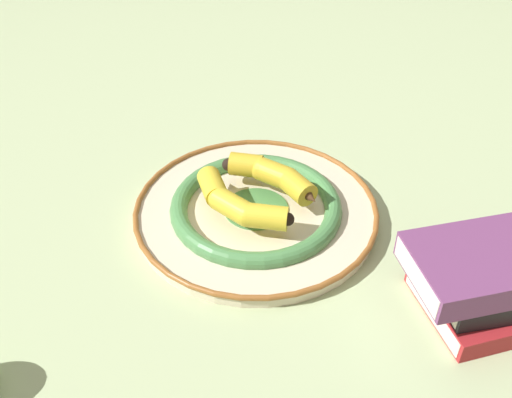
{
  "coord_description": "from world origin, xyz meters",
  "views": [
    {
      "loc": [
        0.59,
        0.48,
        0.61
      ],
      "look_at": [
        0.04,
        0.03,
        0.04
      ],
      "focal_mm": 42.0,
      "sensor_mm": 36.0,
      "label": 1
    }
  ],
  "objects": [
    {
      "name": "ground_plane",
      "position": [
        0.0,
        0.0,
        0.0
      ],
      "size": [
        2.8,
        2.8,
        0.0
      ],
      "primitive_type": "plane",
      "color": "#B2C693"
    },
    {
      "name": "decorative_bowl",
      "position": [
        0.04,
        0.03,
        0.02
      ],
      "size": [
        0.38,
        0.38,
        0.04
      ],
      "color": "beige",
      "rests_on": "ground_plane"
    },
    {
      "name": "banana_a",
      "position": [
        0.08,
        0.02,
        0.05
      ],
      "size": [
        0.07,
        0.19,
        0.04
      ],
      "rotation": [
        0.0,
        0.0,
        7.83
      ],
      "color": "yellow",
      "rests_on": "decorative_bowl"
    },
    {
      "name": "banana_b",
      "position": [
        -0.01,
        0.03,
        0.05
      ],
      "size": [
        0.07,
        0.18,
        0.04
      ],
      "rotation": [
        0.0,
        0.0,
        11.11
      ],
      "color": "gold",
      "rests_on": "decorative_bowl"
    },
    {
      "name": "book_stack",
      "position": [
        -0.01,
        0.37,
        0.05
      ],
      "size": [
        0.24,
        0.22,
        0.1
      ],
      "rotation": [
        0.0,
        0.0,
        5.74
      ],
      "color": "#AD2328",
      "rests_on": "ground_plane"
    }
  ]
}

